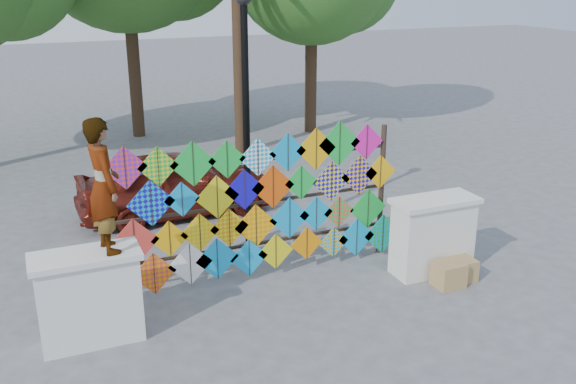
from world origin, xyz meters
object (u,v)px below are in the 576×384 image
object	(u,v)px
kite_rack	(262,206)
lamppost	(246,98)
vendor_woman	(103,186)
sedan	(175,183)

from	to	relation	value
kite_rack	lamppost	bearing A→B (deg)	80.54
vendor_woman	lamppost	size ratio (longest dim) A/B	0.39
vendor_woman	sedan	world-z (taller)	vendor_woman
kite_rack	vendor_woman	world-z (taller)	vendor_woman
lamppost	kite_rack	bearing A→B (deg)	-99.46
vendor_woman	lamppost	distance (m)	3.51
sedan	lamppost	xyz separation A→B (m)	(0.83, -2.06, 2.03)
vendor_woman	sedan	xyz separation A→B (m)	(1.85, 4.26, -1.50)
kite_rack	lamppost	distance (m)	1.96
sedan	lamppost	world-z (taller)	lamppost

